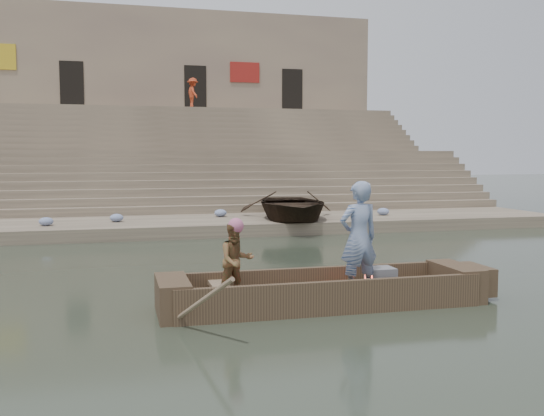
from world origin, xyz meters
name	(u,v)px	position (x,y,z in m)	size (l,w,h in m)	color
ground	(102,283)	(0.00, 0.00, 0.00)	(120.00, 120.00, 0.00)	#283326
lower_landing	(107,228)	(0.00, 8.00, 0.20)	(32.00, 4.00, 0.40)	gray
mid_landing	(109,182)	(0.00, 15.50, 1.40)	(32.00, 3.00, 2.80)	gray
upper_landing	(110,155)	(0.00, 22.50, 2.60)	(32.00, 3.00, 5.20)	gray
ghat_steps	(109,172)	(0.00, 17.19, 1.80)	(32.00, 11.00, 5.20)	gray
building_wall	(109,106)	(0.00, 26.50, 5.60)	(32.00, 5.07, 11.20)	#9C8869
main_rowboat	(322,300)	(3.72, -2.91, 0.11)	(5.00, 1.30, 0.22)	brown
rowboat_trim	(334,288)	(3.93, -2.92, 0.31)	(6.04, 2.63, 1.94)	brown
standing_man	(359,238)	(4.29, -3.10, 1.19)	(0.70, 0.46, 1.93)	navy
rowing_man	(236,261)	(2.21, -2.91, 0.86)	(0.62, 0.48, 1.27)	#246E2F
television	(380,279)	(4.78, -2.91, 0.42)	(0.46, 0.42, 0.40)	slate
beached_rowboat	(292,205)	(6.14, 7.32, 0.88)	(3.34, 4.67, 0.97)	#2D2116
pedestrian	(193,93)	(4.57, 21.71, 6.04)	(1.09, 0.63, 1.69)	#B73C1F
cloth_bundles	(155,217)	(1.57, 7.95, 0.53)	(14.59, 1.89, 0.26)	#3F5999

